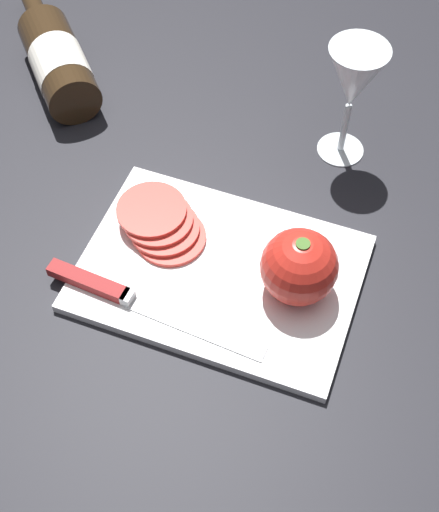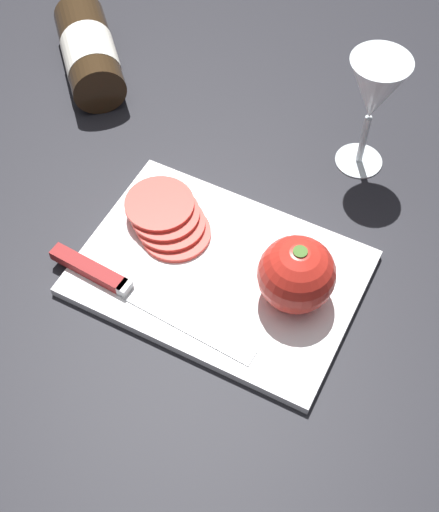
# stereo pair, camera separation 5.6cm
# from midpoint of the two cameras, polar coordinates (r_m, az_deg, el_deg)

# --- Properties ---
(ground_plane) EXTENTS (3.00, 3.00, 0.00)m
(ground_plane) POSITION_cam_midpoint_polar(r_m,az_deg,el_deg) (0.88, -2.55, -1.34)
(ground_plane) COLOR black
(cutting_board) EXTENTS (0.34, 0.23, 0.01)m
(cutting_board) POSITION_cam_midpoint_polar(r_m,az_deg,el_deg) (0.87, 1.84, -1.45)
(cutting_board) COLOR white
(cutting_board) RESTS_ON ground_plane
(wine_bottle) EXTENTS (0.24, 0.25, 0.08)m
(wine_bottle) POSITION_cam_midpoint_polar(r_m,az_deg,el_deg) (1.12, -9.03, 16.07)
(wine_bottle) COLOR #332314
(wine_bottle) RESTS_ON ground_plane
(wine_glass) EXTENTS (0.08, 0.08, 0.18)m
(wine_glass) POSITION_cam_midpoint_polar(r_m,az_deg,el_deg) (0.93, 14.02, 12.42)
(wine_glass) COLOR silver
(wine_glass) RESTS_ON ground_plane
(whole_tomato) EXTENTS (0.09, 0.09, 0.09)m
(whole_tomato) POSITION_cam_midpoint_polar(r_m,az_deg,el_deg) (0.82, 8.14, -1.57)
(whole_tomato) COLOR red
(whole_tomato) RESTS_ON cutting_board
(knife) EXTENTS (0.28, 0.04, 0.01)m
(knife) POSITION_cam_midpoint_polar(r_m,az_deg,el_deg) (0.86, -6.87, -2.08)
(knife) COLOR silver
(knife) RESTS_ON cutting_board
(tomato_slice_stack_near) EXTENTS (0.12, 0.11, 0.03)m
(tomato_slice_stack_near) POSITION_cam_midpoint_polar(r_m,az_deg,el_deg) (0.90, -2.40, 2.94)
(tomato_slice_stack_near) COLOR #D63D33
(tomato_slice_stack_near) RESTS_ON cutting_board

